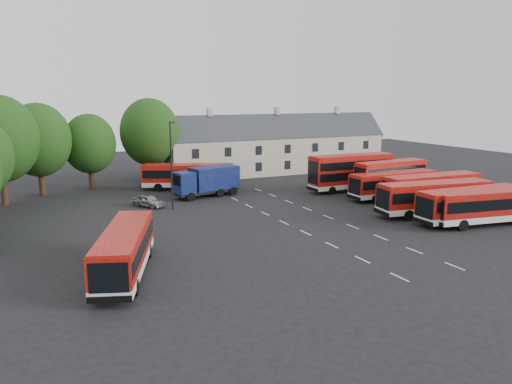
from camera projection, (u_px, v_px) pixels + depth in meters
ground at (295, 228)px, 45.55m from camera, size 140.00×140.00×0.00m
lane_markings at (307, 220)px, 48.38m from camera, size 5.15×33.80×0.01m
treeline at (33, 145)px, 52.63m from camera, size 29.92×32.59×12.01m
terrace_houses at (277, 148)px, 77.30m from camera, size 35.70×7.13×10.06m
bus_row_a at (489, 204)px, 46.19m from camera, size 11.80×4.41×3.26m
bus_row_b at (472, 202)px, 46.99m from camera, size 11.62×3.08×3.26m
bus_row_c at (435, 195)px, 49.84m from camera, size 12.22×4.46×3.38m
bus_row_d at (432, 187)px, 54.82m from camera, size 11.85×3.31×3.32m
bus_row_e at (394, 183)px, 57.79m from camera, size 11.10×2.69×3.13m
bus_dd_south at (391, 175)px, 60.48m from camera, size 10.06×3.08×4.06m
bus_dd_north at (351, 170)px, 62.57m from camera, size 11.19×2.68×4.58m
bus_west at (125, 248)px, 33.20m from camera, size 6.23×11.40×3.17m
bus_north at (189, 174)px, 63.37m from camera, size 11.62×7.06×3.26m
box_truck at (207, 180)px, 59.09m from camera, size 8.33×3.99×3.50m
silver_car at (148, 201)px, 53.91m from camera, size 3.44×4.16×1.34m
lamppost at (171, 163)px, 51.96m from camera, size 0.63×0.44×9.23m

